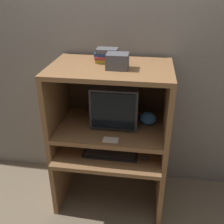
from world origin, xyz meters
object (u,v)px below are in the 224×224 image
(keyboard, at_px, (110,154))
(book_stack, at_px, (107,56))
(snack_bag, at_px, (148,118))
(mouse, at_px, (144,158))
(storage_box, at_px, (117,61))
(crt_monitor, at_px, (116,102))

(keyboard, distance_m, book_stack, 0.82)
(snack_bag, relative_size, book_stack, 0.72)
(mouse, relative_size, book_stack, 0.34)
(mouse, distance_m, storage_box, 0.82)
(keyboard, xyz_separation_m, book_stack, (-0.06, 0.27, 0.77))
(mouse, bearing_deg, crt_monitor, 136.11)
(snack_bag, xyz_separation_m, storage_box, (-0.26, -0.12, 0.53))
(crt_monitor, xyz_separation_m, snack_bag, (0.28, -0.02, -0.13))
(snack_bag, distance_m, storage_box, 0.60)
(snack_bag, height_order, storage_box, storage_box)
(book_stack, bearing_deg, storage_box, -56.48)
(crt_monitor, bearing_deg, keyboard, -93.34)
(crt_monitor, relative_size, storage_box, 2.42)
(crt_monitor, height_order, storage_box, storage_box)
(snack_bag, bearing_deg, mouse, -92.04)
(crt_monitor, distance_m, mouse, 0.53)
(mouse, bearing_deg, snack_bag, 87.96)
(storage_box, bearing_deg, book_stack, 123.52)
(snack_bag, bearing_deg, crt_monitor, 176.04)
(crt_monitor, height_order, snack_bag, crt_monitor)
(book_stack, bearing_deg, snack_bag, -5.10)
(mouse, xyz_separation_m, snack_bag, (0.01, 0.24, 0.24))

